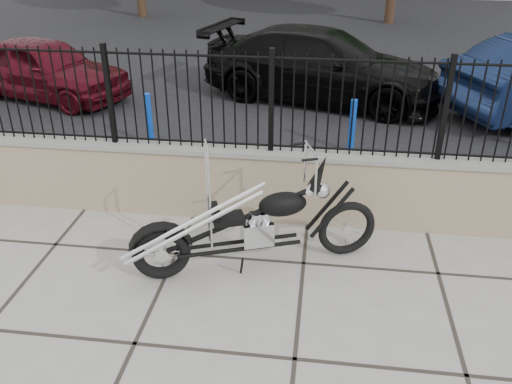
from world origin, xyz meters
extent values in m
plane|color=#99968E|center=(0.00, 0.00, 0.00)|extent=(90.00, 90.00, 0.00)
plane|color=black|center=(0.00, 12.50, 0.00)|extent=(30.00, 30.00, 0.00)
cube|color=gray|center=(0.00, 2.50, 0.48)|extent=(14.00, 0.36, 0.96)
cube|color=black|center=(0.00, 2.50, 1.56)|extent=(14.00, 0.08, 1.20)
imported|color=#500B16|center=(-4.25, 6.92, 0.64)|extent=(4.02, 2.56, 1.27)
imported|color=black|center=(1.54, 7.57, 0.72)|extent=(5.35, 3.35, 1.45)
cylinder|color=#0A1AA4|center=(-1.28, 4.66, 0.46)|extent=(0.12, 0.12, 0.91)
cylinder|color=#0B39B2|center=(2.10, 4.85, 0.45)|extent=(0.13, 0.13, 0.89)
camera|label=1|loc=(1.63, -3.64, 3.62)|focal=38.00mm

